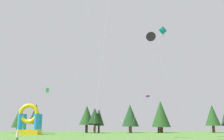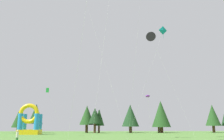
{
  "view_description": "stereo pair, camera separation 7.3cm",
  "coord_description": "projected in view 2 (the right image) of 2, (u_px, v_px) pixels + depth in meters",
  "views": [
    {
      "loc": [
        -1.71,
        -32.92,
        2.37
      ],
      "look_at": [
        0.0,
        12.55,
        12.46
      ],
      "focal_mm": 39.56,
      "sensor_mm": 36.0,
      "label": 1
    },
    {
      "loc": [
        -1.63,
        -32.93,
        2.37
      ],
      "look_at": [
        0.0,
        12.55,
        12.46
      ],
      "focal_mm": 39.56,
      "sensor_mm": 36.0,
      "label": 2
    }
  ],
  "objects": [
    {
      "name": "tree_row_4",
      "position": [
        87.0,
        115.0,
        73.92
      ],
      "size": [
        4.41,
        4.41,
        8.02
      ],
      "color": "#4C331E",
      "rests_on": "ground_plane"
    },
    {
      "name": "tree_row_6",
      "position": [
        99.0,
        117.0,
        72.68
      ],
      "size": [
        3.11,
        3.11,
        6.93
      ],
      "color": "#4C331E",
      "rests_on": "ground_plane"
    },
    {
      "name": "tree_row_8",
      "position": [
        158.0,
        116.0,
        74.56
      ],
      "size": [
        3.06,
        3.06,
        7.21
      ],
      "color": "#4C331E",
      "rests_on": "ground_plane"
    },
    {
      "name": "inflatable_yellow_castle",
      "position": [
        30.0,
        123.0,
        60.66
      ],
      "size": [
        5.1,
        4.32,
        7.43
      ],
      "color": "yellow",
      "rests_on": "ground_plane"
    },
    {
      "name": "tree_row_5",
      "position": [
        95.0,
        116.0,
        71.85
      ],
      "size": [
        3.82,
        3.82,
        7.21
      ],
      "color": "#4C331E",
      "rests_on": "ground_plane"
    },
    {
      "name": "kite_black_delta",
      "position": [
        151.0,
        38.0,
        47.82
      ],
      "size": [
        7.7,
        3.24,
        19.82
      ],
      "color": "black",
      "rests_on": "ground_plane"
    },
    {
      "name": "tree_row_2",
      "position": [
        19.0,
        119.0,
        70.88
      ],
      "size": [
        3.7,
        3.7,
        6.37
      ],
      "color": "#4C331E",
      "rests_on": "ground_plane"
    },
    {
      "name": "tree_row_7",
      "position": [
        130.0,
        116.0,
        74.65
      ],
      "size": [
        5.18,
        5.18,
        8.36
      ],
      "color": "#4C331E",
      "rests_on": "ground_plane"
    },
    {
      "name": "kite_purple_parafoil",
      "position": [
        148.0,
        96.0,
        46.41
      ],
      "size": [
        1.59,
        3.17,
        7.92
      ],
      "color": "purple",
      "rests_on": "ground_plane"
    },
    {
      "name": "tree_row_3",
      "position": [
        36.0,
        114.0,
        73.43
      ],
      "size": [
        4.13,
        4.13,
        8.4
      ],
      "color": "#4C331E",
      "rests_on": "ground_plane"
    },
    {
      "name": "person_midfield",
      "position": [
        17.0,
        136.0,
        29.93
      ],
      "size": [
        0.42,
        0.42,
        1.75
      ],
      "rotation": [
        0.0,
        0.0,
        3.86
      ],
      "color": "#33723F",
      "rests_on": "ground_plane"
    },
    {
      "name": "kite_teal_diamond",
      "position": [
        163.0,
        31.0,
        46.72
      ],
      "size": [
        7.16,
        4.9,
        20.38
      ],
      "color": "#0C7F7A",
      "rests_on": "ground_plane"
    },
    {
      "name": "tree_row_9",
      "position": [
        161.0,
        114.0,
        74.66
      ],
      "size": [
        5.65,
        5.65,
        9.5
      ],
      "color": "#4C331E",
      "rests_on": "ground_plane"
    },
    {
      "name": "kite_green_box",
      "position": [
        48.0,
        90.0,
        53.93
      ],
      "size": [
        4.47,
        0.76,
        10.21
      ],
      "color": "green",
      "rests_on": "ground_plane"
    },
    {
      "name": "tree_row_10",
      "position": [
        213.0,
        115.0,
        76.01
      ],
      "size": [
        4.51,
        4.51,
        8.44
      ],
      "color": "#4C331E",
      "rests_on": "ground_plane"
    }
  ]
}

